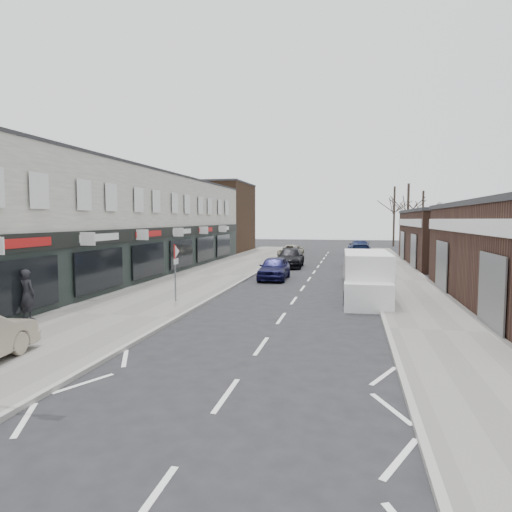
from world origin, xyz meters
The scene contains 18 objects.
ground centered at (0.00, 0.00, 0.00)m, with size 160.00×160.00×0.00m, color black.
pavement_left centered at (-6.75, 22.00, 0.06)m, with size 5.50×64.00×0.12m, color slate.
pavement_right centered at (5.75, 22.00, 0.06)m, with size 3.50×64.00×0.12m, color slate.
shop_terrace_left centered at (-13.50, 19.50, 3.55)m, with size 8.00×41.00×7.10m, color silver.
brick_block_far centered at (-13.50, 45.00, 4.00)m, with size 8.00×10.00×8.00m, color #402B1B.
right_unit_far centered at (12.50, 34.00, 2.25)m, with size 10.00×16.00×4.50m, color #3D251B.
tree_far_a centered at (9.00, 48.00, 0.00)m, with size 3.60×3.60×8.00m, color #382D26, non-canonical shape.
tree_far_b centered at (11.50, 54.00, 0.00)m, with size 3.60×3.60×7.50m, color #382D26, non-canonical shape.
tree_far_c centered at (8.50, 60.00, 0.00)m, with size 3.60×3.60×8.50m, color #382D26, non-canonical shape.
warning_sign centered at (-5.16, 12.00, 2.20)m, with size 0.12×0.80×2.70m.
white_van centered at (3.40, 14.74, 1.09)m, with size 2.20×5.97×2.31m.
pedestrian centered at (-9.20, 7.29, 1.07)m, with size 0.70×0.46×1.91m, color black.
parked_car_left_a centered at (-2.20, 21.38, 0.74)m, with size 1.75×4.36×1.49m, color #13133C.
parked_car_left_b centered at (-2.20, 29.21, 0.74)m, with size 2.08×5.12×1.49m, color black.
parked_car_left_c centered at (-3.40, 38.65, 0.63)m, with size 2.08×4.51×1.25m, color #AEA58B.
parked_car_right_a centered at (3.09, 20.49, 0.77)m, with size 1.64×4.69×1.55m, color silver.
parked_car_right_b centered at (3.02, 30.53, 0.74)m, with size 1.76×4.37×1.49m, color black.
parked_car_right_c centered at (3.50, 44.34, 0.79)m, with size 2.22×5.46×1.59m, color #162146.
Camera 1 is at (2.66, -7.46, 3.89)m, focal length 32.00 mm.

